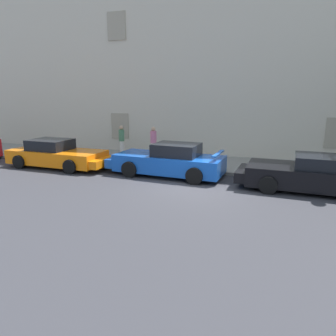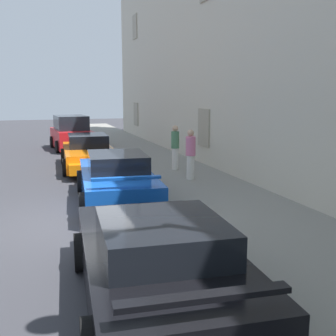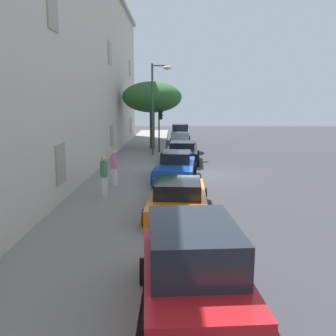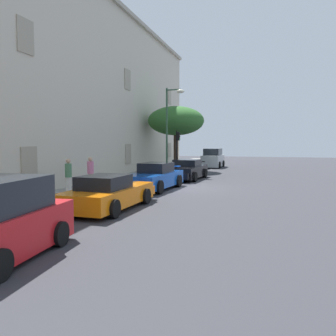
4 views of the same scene
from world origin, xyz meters
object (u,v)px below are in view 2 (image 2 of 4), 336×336
Objects in this scene: sportscar_red_lead at (89,154)px; hatchback_parked at (71,134)px; pedestrian_admiring at (175,147)px; pedestrian_strolling at (191,154)px; sportscar_yellow_flank at (116,180)px; sportscar_white_middle at (155,259)px.

hatchback_parked is (-6.20, -0.16, 0.24)m from sportscar_red_lead.
hatchback_parked is 8.66m from pedestrian_admiring.
pedestrian_strolling is (1.91, -0.11, -0.01)m from pedestrian_admiring.
hatchback_parked is at bearing -178.51° from sportscar_red_lead.
sportscar_red_lead is 3.52m from pedestrian_admiring.
hatchback_parked is at bearing -178.91° from sportscar_yellow_flank.
hatchback_parked is 2.39× the size of pedestrian_strolling.
sportscar_red_lead is 10.92m from sportscar_white_middle.
sportscar_yellow_flank is 3.23m from pedestrian_strolling.
sportscar_white_middle is (5.55, -0.47, -0.04)m from sportscar_yellow_flank.
sportscar_red_lead is at bearing 177.86° from sportscar_white_middle.
pedestrian_strolling is at bearing 155.50° from sportscar_white_middle.
sportscar_white_middle is 1.25× the size of hatchback_parked.
sportscar_yellow_flank is 1.32× the size of hatchback_parked.
hatchback_parked reaches higher than pedestrian_admiring.
sportscar_white_middle is at bearing -20.39° from pedestrian_admiring.
sportscar_red_lead is 1.05× the size of sportscar_white_middle.
sportscar_yellow_flank is 11.58m from hatchback_parked.
sportscar_yellow_flank is 1.06× the size of sportscar_white_middle.
sportscar_red_lead is 3.13× the size of pedestrian_strolling.
sportscar_white_middle is at bearing -0.83° from hatchback_parked.
pedestrian_admiring is at bearing 21.09° from hatchback_parked.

